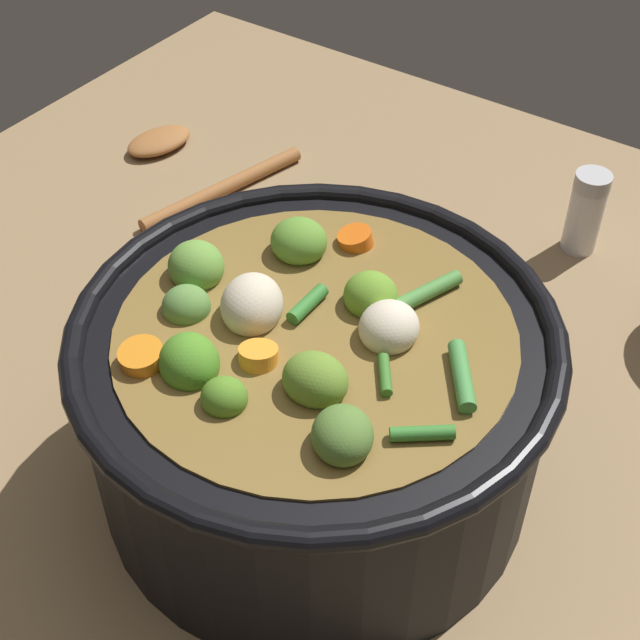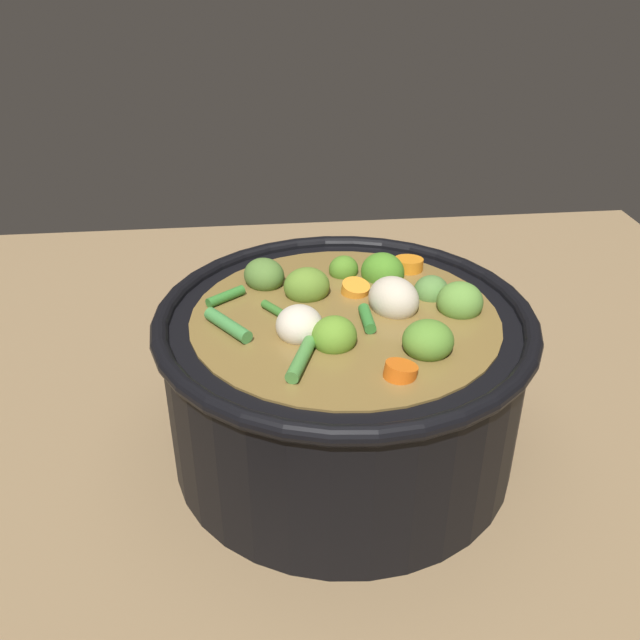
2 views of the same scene
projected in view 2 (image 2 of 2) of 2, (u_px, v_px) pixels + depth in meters
ground_plane at (342, 447)px, 0.65m from camera, size 1.10×1.10×0.00m
cooking_pot at (344, 378)px, 0.61m from camera, size 0.32×0.32×0.17m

